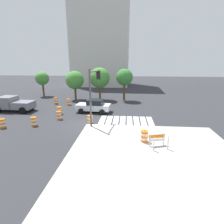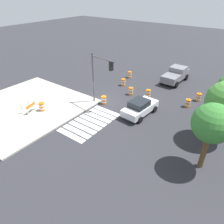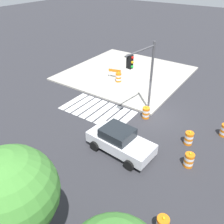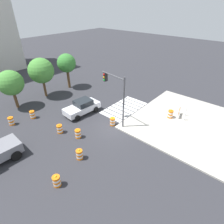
{
  "view_description": "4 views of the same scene",
  "coord_description": "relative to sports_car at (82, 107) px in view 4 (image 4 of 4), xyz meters",
  "views": [
    {
      "loc": [
        4.06,
        -16.82,
        6.38
      ],
      "look_at": [
        2.39,
        2.36,
        0.8
      ],
      "focal_mm": 28.55,
      "sensor_mm": 36.0,
      "label": 1
    },
    {
      "loc": [
        16.3,
        13.54,
        11.33
      ],
      "look_at": [
        2.36,
        3.23,
        0.87
      ],
      "focal_mm": 33.32,
      "sensor_mm": 36.0,
      "label": 2
    },
    {
      "loc": [
        -6.27,
        14.66,
        10.22
      ],
      "look_at": [
        2.25,
        2.24,
        0.7
      ],
      "focal_mm": 37.77,
      "sensor_mm": 36.0,
      "label": 3
    },
    {
      "loc": [
        -12.01,
        -9.96,
        11.51
      ],
      "look_at": [
        1.01,
        1.25,
        1.01
      ],
      "focal_mm": 29.18,
      "sensor_mm": 36.0,
      "label": 4
    }
  ],
  "objects": [
    {
      "name": "traffic_barrel_on_sidewalk",
      "position": [
        5.65,
        -8.51,
        -0.21
      ],
      "size": [
        0.56,
        0.56,
        1.02
      ],
      "color": "orange",
      "rests_on": "sidewalk_corner"
    },
    {
      "name": "street_tree_streetside_mid",
      "position": [
        -4.46,
        7.25,
        2.45
      ],
      "size": [
        2.98,
        2.98,
        4.78
      ],
      "color": "brown",
      "rests_on": "ground"
    },
    {
      "name": "sports_car",
      "position": [
        0.0,
        0.0,
        0.0
      ],
      "size": [
        4.43,
        2.4,
        1.63
      ],
      "color": "silver",
      "rests_on": "ground"
    },
    {
      "name": "crosswalk_stripes",
      "position": [
        4.17,
        -3.1,
        -0.8
      ],
      "size": [
        5.85,
        3.2,
        0.02
      ],
      "color": "silver",
      "rests_on": "ground"
    },
    {
      "name": "traffic_barrel_median_far",
      "position": [
        -3.38,
        -3.18,
        -0.36
      ],
      "size": [
        0.56,
        0.56,
        1.02
      ],
      "color": "orange",
      "rests_on": "ground"
    },
    {
      "name": "traffic_barrel_far_curb",
      "position": [
        0.42,
        -4.38,
        -0.36
      ],
      "size": [
        0.56,
        0.56,
        1.02
      ],
      "color": "orange",
      "rests_on": "ground"
    },
    {
      "name": "traffic_barrel_lane_center",
      "position": [
        -7.96,
        -6.25,
        -0.36
      ],
      "size": [
        0.56,
        0.56,
        1.02
      ],
      "color": "orange",
      "rests_on": "ground"
    },
    {
      "name": "traffic_barrel_median_near",
      "position": [
        -5.13,
        -5.45,
        -0.36
      ],
      "size": [
        0.56,
        0.56,
        1.02
      ],
      "color": "orange",
      "rests_on": "ground"
    },
    {
      "name": "construction_barricade",
      "position": [
        6.56,
        -9.28,
        -0.09
      ],
      "size": [
        1.4,
        1.08,
        1.0
      ],
      "color": "silver",
      "rests_on": "sidewalk_corner"
    },
    {
      "name": "traffic_barrel_crosswalk_end",
      "position": [
        -6.65,
        3.98,
        -0.36
      ],
      "size": [
        0.56,
        0.56,
        1.02
      ],
      "color": "orange",
      "rests_on": "ground"
    },
    {
      "name": "traffic_barrel_near_corner",
      "position": [
        -4.48,
        3.46,
        -0.36
      ],
      "size": [
        0.56,
        0.56,
        1.02
      ],
      "color": "orange",
      "rests_on": "ground"
    },
    {
      "name": "traffic_barrel_opposite_curb",
      "position": [
        -4.08,
        -1.18,
        -0.36
      ],
      "size": [
        0.56,
        0.56,
        1.02
      ],
      "color": "orange",
      "rests_on": "ground"
    },
    {
      "name": "ground_plane",
      "position": [
        0.17,
        -4.9,
        -0.81
      ],
      "size": [
        120.0,
        120.0,
        0.0
      ],
      "primitive_type": "plane",
      "color": "#2D2D33"
    },
    {
      "name": "street_tree_corner_lot",
      "position": [
        -0.33,
        7.37,
        2.84
      ],
      "size": [
        3.31,
        3.31,
        5.33
      ],
      "color": "brown",
      "rests_on": "ground"
    },
    {
      "name": "street_tree_streetside_near",
      "position": [
        3.71,
        7.28,
        2.94
      ],
      "size": [
        2.69,
        2.69,
        5.15
      ],
      "color": "brown",
      "rests_on": "ground"
    },
    {
      "name": "traffic_light_pole",
      "position": [
        0.91,
        -4.37,
        3.1
      ],
      "size": [
        0.65,
        3.27,
        5.5
      ],
      "color": "#4C4C51",
      "rests_on": "sidewalk_corner"
    },
    {
      "name": "sidewalk_corner",
      "position": [
        6.17,
        -10.9,
        -0.74
      ],
      "size": [
        12.0,
        12.0,
        0.15
      ],
      "primitive_type": "cube",
      "color": "#ADA89E",
      "rests_on": "ground"
    }
  ]
}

